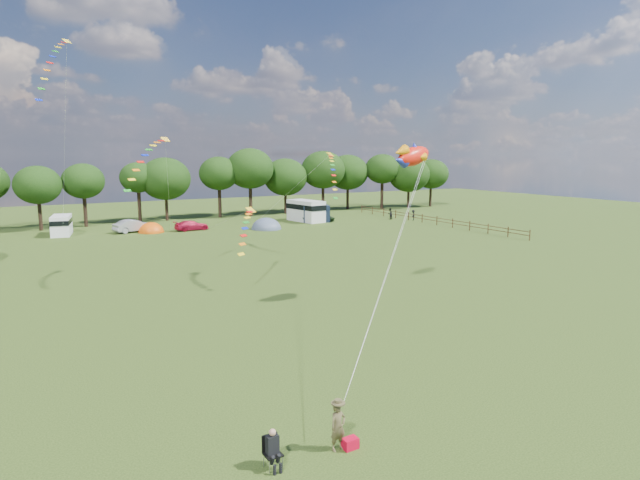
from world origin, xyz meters
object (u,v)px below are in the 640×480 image
fish_kite (411,156)px  walker_b (413,215)px  tent_greyblue (266,229)px  campervan_d (306,210)px  car_d (318,217)px  tent_orange (151,232)px  campervan_b (61,225)px  car_b (133,226)px  kite_flyer (338,427)px  camp_chair (272,444)px  car_c (192,225)px  walker_a (390,214)px

fish_kite → walker_b: 44.09m
tent_greyblue → walker_b: size_ratio=2.82×
campervan_d → car_d: bearing=-143.0°
car_d → tent_greyblue: size_ratio=1.13×
fish_kite → car_d: bearing=56.6°
car_d → tent_orange: size_ratio=1.40×
campervan_b → campervan_d: 31.12m
car_b → kite_flyer: (-3.49, -53.66, 0.01)m
tent_greyblue → car_d: bearing=19.2°
campervan_b → tent_greyblue: size_ratio=1.19×
tent_greyblue → tent_orange: bearing=162.5°
walker_b → campervan_d: bearing=-63.4°
car_b → campervan_b: size_ratio=0.88×
campervan_d → tent_greyblue: size_ratio=1.52×
tent_greyblue → camp_chair: (-20.90, -48.09, 0.74)m
campervan_b → kite_flyer: campervan_b is taller
tent_orange → camp_chair: (-7.56, -52.29, 0.74)m
car_c → car_d: bearing=-96.4°
campervan_b → kite_flyer: 55.44m
campervan_b → campervan_d: (31.02, -2.53, 0.35)m
fish_kite → walker_a: fish_kite is taller
fish_kite → walker_b: size_ratio=2.29×
campervan_d → kite_flyer: 59.13m
camp_chair → walker_a: size_ratio=0.77×
kite_flyer → camp_chair: bearing=169.7°
car_c → camp_chair: camp_chair is taller
tent_greyblue → walker_b: bearing=-5.2°
car_d → walker_a: bearing=-81.4°
car_b → campervan_b: campervan_b is taller
campervan_d → tent_orange: campervan_d is taller
fish_kite → tent_greyblue: bearing=68.8°
camp_chair → walker_a: 63.35m
car_b → kite_flyer: 53.78m
campervan_d → walker_a: bearing=-117.7°
car_b → camp_chair: (-5.73, -53.53, -0.02)m
campervan_b → walker_b: bearing=-91.9°
tent_orange → walker_a: walker_a is taller
car_c → camp_chair: size_ratio=3.22×
walker_b → camp_chair: bearing=8.8°
campervan_d → kite_flyer: bearing=144.4°
campervan_b → walker_a: (42.70, -6.55, -0.41)m
campervan_b → tent_orange: size_ratio=1.47×
car_d → walker_b: bearing=-89.2°
campervan_b → fish_kite: size_ratio=1.47×
campervan_b → camp_chair: bearing=-168.4°
tent_greyblue → walker_a: walker_a is taller
car_c → fish_kite: bearing=178.8°
campervan_d → tent_greyblue: 9.38m
car_d → fish_kite: (-14.95, -38.60, 8.61)m
fish_kite → car_c: bearing=82.1°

